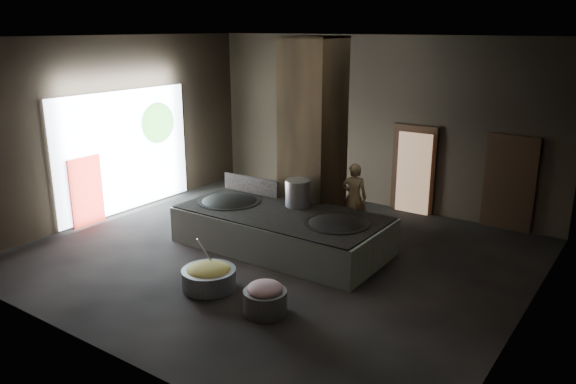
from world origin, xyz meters
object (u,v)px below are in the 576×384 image
Objects in this scene: hearth_platform at (282,230)px; veg_basin at (209,279)px; wok_right at (337,227)px; stock_pot at (298,193)px; cook at (354,197)px; wok_left at (229,204)px; meat_basin at (265,302)px.

hearth_platform is 4.53× the size of veg_basin.
wok_right is 1.33× the size of veg_basin.
stock_pot is (-1.30, 0.50, 0.38)m from wok_right.
cook is at bearing 80.54° from veg_basin.
veg_basin is (-0.00, -2.95, -0.94)m from stock_pot.
cook is 4.39m from veg_basin.
cook is at bearing 67.36° from hearth_platform.
hearth_platform reaches higher than veg_basin.
cook is (0.71, 1.33, -0.31)m from stock_pot.
wok_left is 2.85m from veg_basin.
hearth_platform is 0.92m from stock_pot.
veg_basin is 1.44m from meat_basin.
wok_left is 0.88× the size of cook.
wok_right is (1.35, 0.05, 0.35)m from hearth_platform.
stock_pot is (0.05, 0.55, 0.73)m from hearth_platform.
meat_basin is (1.48, -2.56, -0.19)m from hearth_platform.
meat_basin is (0.72, -4.44, -0.62)m from cook.
cook is at bearing 107.82° from wok_right.
hearth_platform is 1.40m from wok_right.
veg_basin is (-1.30, -2.45, -0.56)m from wok_right.
cook is at bearing 61.83° from stock_pot.
stock_pot is 1.54m from cook.
stock_pot is at bearing 84.24° from hearth_platform.
wok_left is 1.94× the size of meat_basin.
veg_basin is (-0.71, -4.28, -0.64)m from cook.
hearth_platform is 2.41m from veg_basin.
hearth_platform is at bearing 49.72° from cook.
wok_right is 0.82× the size of cook.
wok_left is 1.07× the size of wok_right.
wok_left is 1.66m from stock_pot.
cook is (2.21, 1.93, 0.07)m from wok_left.
hearth_platform is at bearing 91.14° from veg_basin.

